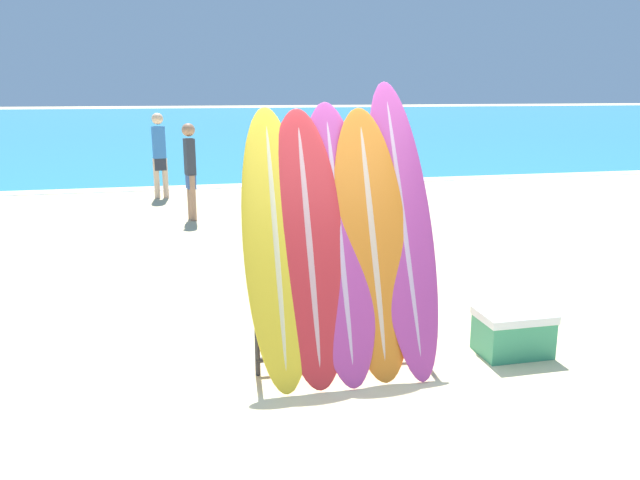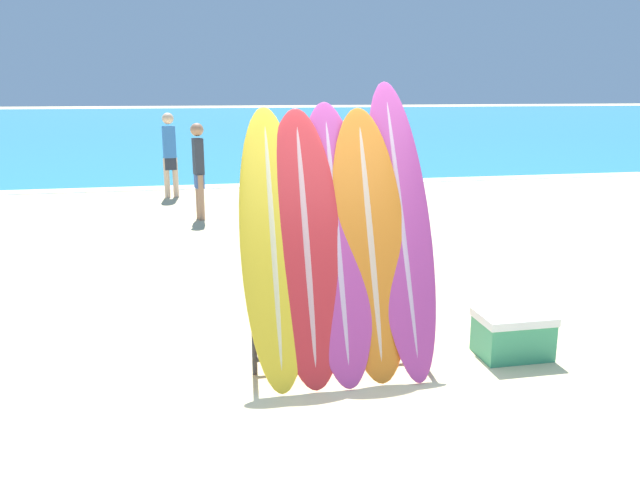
{
  "view_description": "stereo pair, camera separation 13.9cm",
  "coord_description": "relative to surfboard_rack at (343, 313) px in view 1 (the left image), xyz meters",
  "views": [
    {
      "loc": [
        -1.19,
        -4.2,
        2.14
      ],
      "look_at": [
        -0.0,
        1.01,
        0.84
      ],
      "focal_mm": 35.0,
      "sensor_mm": 36.0,
      "label": 1
    },
    {
      "loc": [
        -1.05,
        -4.23,
        2.14
      ],
      "look_at": [
        -0.0,
        1.01,
        0.84
      ],
      "focal_mm": 35.0,
      "sensor_mm": 36.0,
      "label": 2
    }
  ],
  "objects": [
    {
      "name": "surfboard_slot_0",
      "position": [
        -0.51,
        0.06,
        0.57
      ],
      "size": [
        0.49,
        0.98,
        2.02
      ],
      "color": "yellow",
      "rests_on": "ground_plane"
    },
    {
      "name": "surfboard_slot_1",
      "position": [
        -0.26,
        0.05,
        0.56
      ],
      "size": [
        0.57,
        0.96,
        2.01
      ],
      "color": "red",
      "rests_on": "ground_plane"
    },
    {
      "name": "surfboard_slot_3",
      "position": [
        0.24,
        0.06,
        0.56
      ],
      "size": [
        0.58,
        0.92,
        2.01
      ],
      "color": "orange",
      "rests_on": "ground_plane"
    },
    {
      "name": "ground_plane",
      "position": [
        0.0,
        -0.21,
        -0.45
      ],
      "size": [
        160.0,
        160.0,
        0.0
      ],
      "primitive_type": "plane",
      "color": "beige"
    },
    {
      "name": "cooler_box",
      "position": [
        1.44,
        -0.07,
        -0.26
      ],
      "size": [
        0.59,
        0.41,
        0.37
      ],
      "color": "#389366",
      "rests_on": "ground_plane"
    },
    {
      "name": "person_far_left",
      "position": [
        -1.0,
        6.08,
        0.43
      ],
      "size": [
        0.21,
        0.27,
        1.6
      ],
      "rotation": [
        0.0,
        0.0,
        1.77
      ],
      "color": "#A87A5B",
      "rests_on": "ground_plane"
    },
    {
      "name": "surfboard_slot_2",
      "position": [
        -0.02,
        0.08,
        0.58
      ],
      "size": [
        0.54,
        1.04,
        2.05
      ],
      "color": "#B23D8E",
      "rests_on": "ground_plane"
    },
    {
      "name": "ocean_water",
      "position": [
        0.0,
        38.93,
        -0.44
      ],
      "size": [
        120.0,
        60.0,
        0.01
      ],
      "color": "teal",
      "rests_on": "ground_plane"
    },
    {
      "name": "person_mid_beach",
      "position": [
        -1.54,
        8.41,
        0.47
      ],
      "size": [
        0.28,
        0.23,
        1.69
      ],
      "rotation": [
        0.0,
        0.0,
        0.16
      ],
      "color": "beige",
      "rests_on": "ground_plane"
    },
    {
      "name": "surfboard_slot_4",
      "position": [
        0.51,
        0.12,
        0.66
      ],
      "size": [
        0.48,
        1.14,
        2.21
      ],
      "color": "#B23D8E",
      "rests_on": "ground_plane"
    },
    {
      "name": "surfboard_rack",
      "position": [
        0.0,
        0.0,
        0.0
      ],
      "size": [
        1.38,
        0.04,
        0.83
      ],
      "color": "#28282D",
      "rests_on": "ground_plane"
    },
    {
      "name": "person_near_water",
      "position": [
        1.04,
        2.41,
        0.53
      ],
      "size": [
        0.31,
        0.27,
        1.78
      ],
      "rotation": [
        0.0,
        0.0,
        0.52
      ],
      "color": "#846047",
      "rests_on": "ground_plane"
    }
  ]
}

